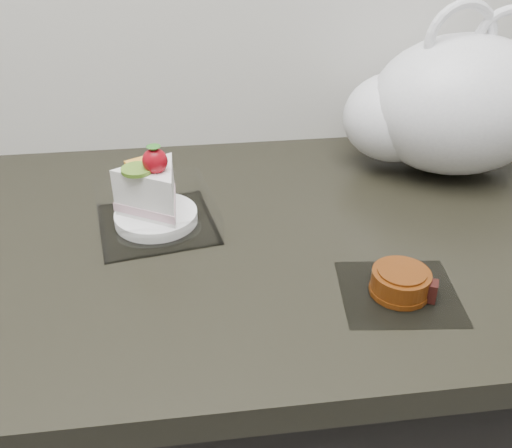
# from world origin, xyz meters

# --- Properties ---
(counter) EXTENTS (2.04, 0.64, 0.90)m
(counter) POSITION_xyz_m (0.00, 1.69, 0.45)
(counter) COLOR black
(counter) RESTS_ON ground
(cake_tray) EXTENTS (0.19, 0.19, 0.13)m
(cake_tray) POSITION_xyz_m (0.04, 1.72, 0.93)
(cake_tray) COLOR white
(cake_tray) RESTS_ON counter
(mooncake_wrap) EXTENTS (0.16, 0.15, 0.03)m
(mooncake_wrap) POSITION_xyz_m (0.34, 1.52, 0.91)
(mooncake_wrap) COLOR white
(mooncake_wrap) RESTS_ON counter
(plastic_bag) EXTENTS (0.35, 0.25, 0.28)m
(plastic_bag) POSITION_xyz_m (0.53, 1.85, 1.01)
(plastic_bag) COLOR white
(plastic_bag) RESTS_ON counter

